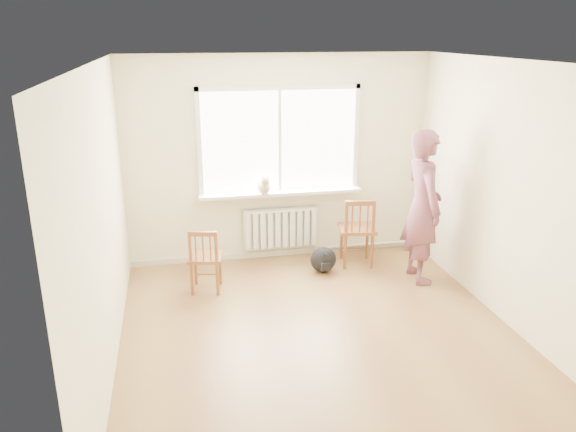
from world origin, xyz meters
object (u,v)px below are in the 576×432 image
chair_right (358,232)px  cat (264,186)px  chair_left (205,260)px  person (423,207)px  backpack (323,260)px

chair_right → cat: (-1.17, 0.35, 0.59)m
chair_left → chair_right: bearing=-157.7°
chair_left → person: bearing=-172.2°
backpack → person: bearing=-21.3°
chair_left → backpack: chair_left is taller
cat → backpack: size_ratio=1.23×
chair_left → cat: size_ratio=1.94×
chair_left → cat: cat is taller
chair_right → backpack: bearing=22.5°
cat → backpack: bearing=-35.7°
person → cat: 2.01m
chair_left → backpack: size_ratio=2.38×
chair_right → person: person is taller
person → backpack: person is taller
chair_left → person: size_ratio=0.42×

